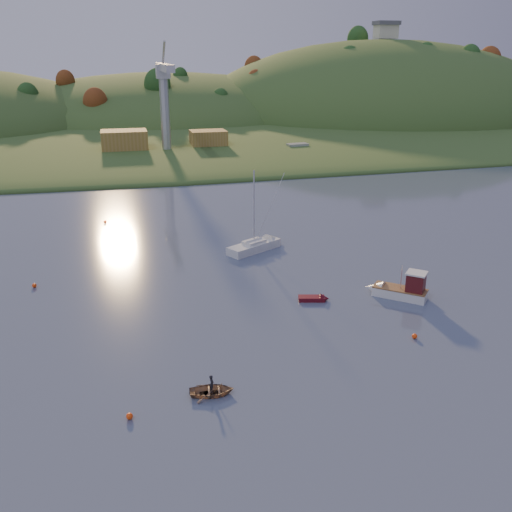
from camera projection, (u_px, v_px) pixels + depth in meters
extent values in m
cube|color=#2A471C|center=(137.00, 115.00, 240.85)|extent=(620.00, 220.00, 1.50)
ellipsoid|color=#2A471C|center=(147.00, 136.00, 181.50)|extent=(640.00, 150.00, 7.00)
ellipsoid|color=#2A471C|center=(165.00, 120.00, 224.88)|extent=(140.00, 120.00, 36.00)
ellipsoid|color=#2A471C|center=(380.00, 118.00, 230.60)|extent=(150.00, 130.00, 60.00)
cube|color=beige|center=(386.00, 32.00, 219.63)|extent=(8.00, 6.00, 5.00)
cube|color=#595960|center=(386.00, 23.00, 218.55)|extent=(9.00, 7.00, 1.50)
cube|color=slate|center=(179.00, 153.00, 142.97)|extent=(42.00, 16.00, 2.40)
cube|color=olive|center=(124.00, 140.00, 139.70)|extent=(11.00, 8.00, 4.80)
cube|color=olive|center=(208.00, 138.00, 145.54)|extent=(9.00, 7.00, 4.00)
cylinder|color=#B7B7BC|center=(165.00, 113.00, 137.02)|extent=(2.20, 2.20, 18.00)
cube|color=#B7B7BC|center=(163.00, 71.00, 133.81)|extent=(3.20, 3.20, 3.20)
cube|color=#B7B7BC|center=(166.00, 68.00, 125.25)|extent=(1.80, 18.00, 1.60)
cube|color=#B7B7BC|center=(161.00, 66.00, 138.04)|extent=(1.80, 10.00, 1.60)
cube|color=silver|center=(400.00, 293.00, 61.91)|extent=(5.61, 5.30, 1.02)
cone|color=silver|center=(374.00, 288.00, 63.14)|extent=(2.85, 2.85, 2.05)
cube|color=brown|center=(400.00, 289.00, 61.73)|extent=(5.64, 5.34, 0.14)
cube|color=#4C1115|center=(416.00, 283.00, 60.69)|extent=(2.49, 2.48, 2.05)
cube|color=silver|center=(417.00, 273.00, 60.33)|extent=(2.81, 2.80, 0.17)
cylinder|color=silver|center=(401.00, 277.00, 61.27)|extent=(0.10, 0.10, 2.73)
cube|color=silver|center=(254.00, 247.00, 76.45)|extent=(8.02, 5.97, 1.08)
cube|color=silver|center=(254.00, 243.00, 76.25)|extent=(3.45, 3.01, 0.69)
cylinder|color=silver|center=(254.00, 207.00, 74.60)|extent=(0.18, 0.18, 9.85)
cylinder|color=silver|center=(254.00, 241.00, 76.16)|extent=(2.80, 1.67, 0.12)
cylinder|color=silver|center=(254.00, 240.00, 76.13)|extent=(2.57, 1.68, 0.36)
imported|color=#88664B|center=(212.00, 391.00, 44.32)|extent=(3.73, 2.85, 0.72)
imported|color=black|center=(212.00, 387.00, 44.20)|extent=(0.41, 0.57, 1.47)
cube|color=#510B15|center=(312.00, 299.00, 61.21)|extent=(3.01, 1.79, 0.47)
cone|color=#510B15|center=(325.00, 299.00, 61.20)|extent=(1.23, 1.33, 1.13)
cube|color=slate|center=(297.00, 153.00, 146.31)|extent=(12.86, 6.01, 1.59)
cube|color=#B7B7BC|center=(297.00, 148.00, 145.86)|extent=(5.61, 3.33, 2.12)
sphere|color=#FA440D|center=(415.00, 336.00, 53.06)|extent=(0.50, 0.50, 0.50)
sphere|color=#FA440D|center=(424.00, 296.00, 61.78)|extent=(0.50, 0.50, 0.50)
sphere|color=#FA440D|center=(34.00, 285.00, 64.60)|extent=(0.50, 0.50, 0.50)
sphere|color=#FA440D|center=(105.00, 222.00, 88.84)|extent=(0.50, 0.50, 0.50)
sphere|color=#FA440D|center=(129.00, 416.00, 41.40)|extent=(0.50, 0.50, 0.50)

